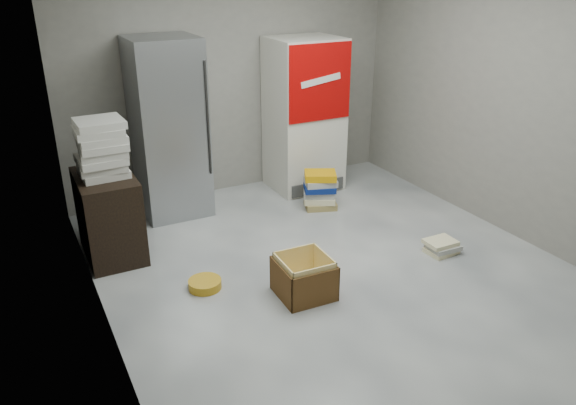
{
  "coord_description": "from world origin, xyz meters",
  "views": [
    {
      "loc": [
        -2.44,
        -3.6,
        2.59
      ],
      "look_at": [
        -0.21,
        0.7,
        0.5
      ],
      "focal_mm": 35.0,
      "sensor_mm": 36.0,
      "label": 1
    }
  ],
  "objects_px": {
    "phonebook_stack_main": "(320,190)",
    "coke_cooler": "(304,115)",
    "steel_fridge": "(169,129)",
    "cardboard_box": "(304,279)",
    "wood_shelf": "(109,216)"
  },
  "relations": [
    {
      "from": "coke_cooler",
      "to": "wood_shelf",
      "type": "distance_m",
      "value": 2.63
    },
    {
      "from": "coke_cooler",
      "to": "wood_shelf",
      "type": "xyz_separation_m",
      "value": [
        -2.48,
        -0.72,
        -0.5
      ]
    },
    {
      "from": "coke_cooler",
      "to": "phonebook_stack_main",
      "type": "xyz_separation_m",
      "value": [
        -0.17,
        -0.68,
        -0.69
      ]
    },
    {
      "from": "steel_fridge",
      "to": "wood_shelf",
      "type": "xyz_separation_m",
      "value": [
        -0.83,
        -0.73,
        -0.55
      ]
    },
    {
      "from": "steel_fridge",
      "to": "phonebook_stack_main",
      "type": "distance_m",
      "value": 1.79
    },
    {
      "from": "steel_fridge",
      "to": "cardboard_box",
      "type": "height_order",
      "value": "steel_fridge"
    },
    {
      "from": "steel_fridge",
      "to": "wood_shelf",
      "type": "height_order",
      "value": "steel_fridge"
    },
    {
      "from": "phonebook_stack_main",
      "to": "coke_cooler",
      "type": "bearing_deg",
      "value": 97.17
    },
    {
      "from": "wood_shelf",
      "to": "phonebook_stack_main",
      "type": "distance_m",
      "value": 2.32
    },
    {
      "from": "phonebook_stack_main",
      "to": "wood_shelf",
      "type": "bearing_deg",
      "value": -158.03
    },
    {
      "from": "steel_fridge",
      "to": "coke_cooler",
      "type": "bearing_deg",
      "value": -0.18
    },
    {
      "from": "coke_cooler",
      "to": "phonebook_stack_main",
      "type": "distance_m",
      "value": 0.98
    },
    {
      "from": "steel_fridge",
      "to": "cardboard_box",
      "type": "distance_m",
      "value": 2.38
    },
    {
      "from": "steel_fridge",
      "to": "coke_cooler",
      "type": "xyz_separation_m",
      "value": [
        1.65,
        -0.01,
        -0.05
      ]
    },
    {
      "from": "wood_shelf",
      "to": "phonebook_stack_main",
      "type": "height_order",
      "value": "wood_shelf"
    }
  ]
}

